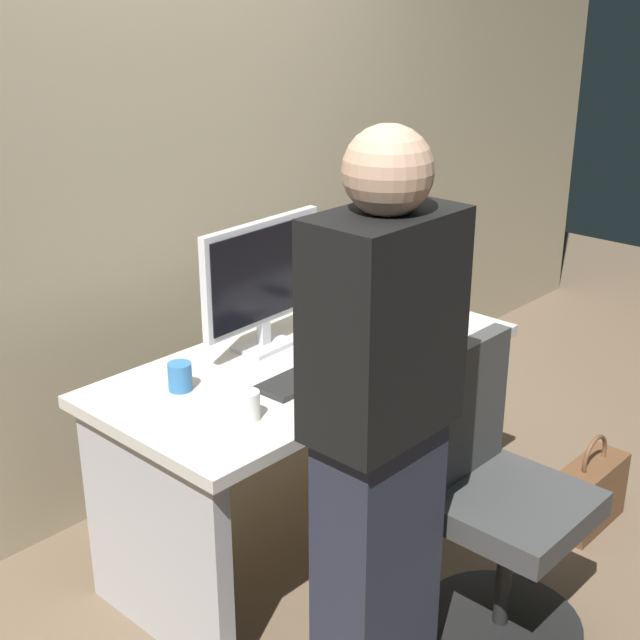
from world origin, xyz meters
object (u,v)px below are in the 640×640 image
(desk, at_px, (310,416))
(cell_phone, at_px, (434,336))
(mouse, at_px, (373,347))
(cup_near_keyboard, at_px, (249,405))
(office_chair, at_px, (494,508))
(keyboard, at_px, (314,373))
(book_stack, at_px, (370,306))
(handbag, at_px, (590,493))
(monitor, at_px, (263,278))
(cup_by_monitor, at_px, (180,377))
(person_at_desk, at_px, (381,432))

(desk, relative_size, cell_phone, 10.38)
(mouse, distance_m, cup_near_keyboard, 0.64)
(office_chair, relative_size, cell_phone, 6.53)
(keyboard, bearing_deg, desk, 48.12)
(keyboard, height_order, mouse, mouse)
(office_chair, bearing_deg, cup_near_keyboard, 133.55)
(mouse, height_order, book_stack, book_stack)
(cup_near_keyboard, height_order, handbag, cup_near_keyboard)
(mouse, relative_size, cell_phone, 0.69)
(desk, bearing_deg, office_chair, -84.87)
(keyboard, bearing_deg, cell_phone, -11.29)
(keyboard, xyz_separation_m, handbag, (0.89, -0.59, -0.61))
(monitor, height_order, cup_by_monitor, monitor)
(person_at_desk, distance_m, cup_near_keyboard, 0.46)
(cup_near_keyboard, distance_m, book_stack, 0.88)
(keyboard, relative_size, cell_phone, 2.99)
(handbag, bearing_deg, desk, 138.44)
(cup_near_keyboard, xyz_separation_m, cell_phone, (0.88, -0.02, -0.04))
(keyboard, relative_size, book_stack, 1.92)
(book_stack, bearing_deg, cell_phone, -82.12)
(book_stack, bearing_deg, handbag, -62.69)
(keyboard, bearing_deg, cup_near_keyboard, -170.94)
(monitor, xyz_separation_m, cup_by_monitor, (-0.41, -0.05, -0.21))
(office_chair, height_order, cup_by_monitor, office_chair)
(monitor, distance_m, cell_phone, 0.66)
(office_chair, bearing_deg, cell_phone, 54.17)
(office_chair, distance_m, keyboard, 0.70)
(keyboard, relative_size, cup_by_monitor, 4.77)
(keyboard, xyz_separation_m, cup_by_monitor, (-0.36, 0.24, 0.04))
(office_chair, distance_m, book_stack, 0.93)
(cup_by_monitor, xyz_separation_m, book_stack, (0.86, -0.06, 0.02))
(monitor, xyz_separation_m, cup_near_keyboard, (-0.40, -0.35, -0.21))
(cell_phone, bearing_deg, book_stack, 96.32)
(person_at_desk, xyz_separation_m, monitor, (0.35, 0.80, 0.16))
(desk, height_order, cell_phone, cell_phone)
(mouse, bearing_deg, book_stack, 41.66)
(keyboard, bearing_deg, book_stack, 18.05)
(person_at_desk, xyz_separation_m, cell_phone, (0.83, 0.42, -0.10))
(office_chair, bearing_deg, mouse, 78.39)
(cell_phone, bearing_deg, desk, 153.21)
(cup_near_keyboard, bearing_deg, office_chair, -46.45)
(keyboard, relative_size, mouse, 4.30)
(cup_near_keyboard, height_order, book_stack, book_stack)
(cup_by_monitor, bearing_deg, keyboard, -33.27)
(keyboard, distance_m, mouse, 0.28)
(office_chair, bearing_deg, handbag, 1.16)
(monitor, bearing_deg, desk, -75.44)
(cup_by_monitor, bearing_deg, mouse, -21.11)
(monitor, bearing_deg, cup_by_monitor, -172.96)
(person_at_desk, bearing_deg, cell_phone, 27.16)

